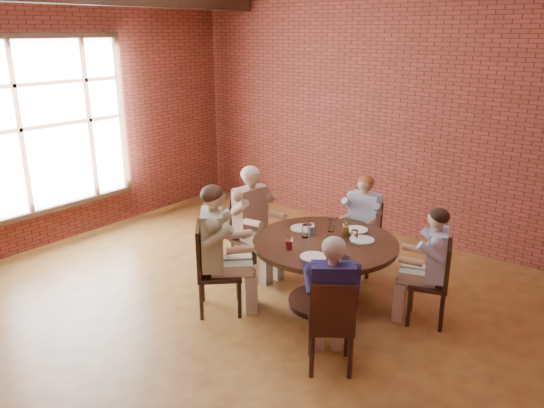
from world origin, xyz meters
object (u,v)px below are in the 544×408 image
Objects in this scene: diner_d at (219,250)px; chair_a at (436,280)px; chair_d at (211,265)px; diner_e at (331,304)px; chair_b at (364,233)px; diner_a at (430,267)px; diner_b at (362,225)px; diner_c at (254,222)px; chair_c at (249,232)px; dining_table at (325,260)px; smartphone at (346,258)px; chair_e at (331,322)px.

chair_a is at bearing -102.40° from diner_d.
diner_e is (1.53, -0.07, 0.10)m from chair_d.
chair_b is 0.70× the size of diner_e.
chair_a is 0.64× the size of diner_d.
chair_a is 0.72× the size of diner_a.
diner_c is at bearing -145.60° from diner_b.
chair_c is at bearing -25.71° from chair_d.
diner_e is at bearing -112.52° from chair_c.
dining_table is 1.13m from diner_d.
smartphone is (1.52, -0.40, 0.08)m from diner_c.
diner_b is 1.37× the size of chair_e.
chair_b is 0.65× the size of diner_c.
diner_e is (0.66, -0.90, 0.10)m from dining_table.
smartphone is (0.53, -1.34, 0.28)m from chair_b.
diner_a is 1.36m from chair_e.
chair_c is at bearing -66.48° from chair_e.
chair_d reaches higher than dining_table.
chair_c is 0.97× the size of chair_d.
diner_e is (1.46, -0.13, -0.07)m from diner_d.
diner_e is (-0.35, -1.26, 0.01)m from diner_a.
chair_b is 1.46m from smartphone.
diner_c is 2.13m from chair_e.
diner_d is at bearing -41.20° from diner_e.
chair_b is at bearing -64.25° from diner_d.
diner_b reaches higher than dining_table.
diner_e reaches higher than chair_a.
chair_d is (0.33, -0.99, 0.01)m from chair_c.
chair_a is 1.40m from chair_e.
diner_b is at bearing -103.97° from diner_e.
diner_d is at bearing -43.30° from chair_e.
dining_table is 1.26× the size of diner_b.
chair_e reaches higher than chair_b.
chair_a is at bearing -33.93° from diner_b.
diner_d is at bearing -178.14° from smartphone.
diner_d is 1.11× the size of diner_e.
dining_table is 1.22× the size of diner_e.
diner_b is 1.38m from smartphone.
chair_c is at bearing -103.68° from chair_a.
chair_a is at bearing -36.31° from chair_b.
diner_e reaches higher than diner_b.
diner_c reaches higher than diner_e.
chair_d is 7.31× the size of smartphone.
chair_d is (-0.87, -0.84, -0.01)m from dining_table.
chair_a is 0.91× the size of chair_d.
chair_a is 1.01× the size of chair_b.
chair_d is 0.77× the size of diner_e.
smartphone is at bearing -97.42° from chair_c.
diner_c reaches higher than dining_table.
chair_c is 2.20m from chair_e.
chair_e reaches higher than smartphone.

